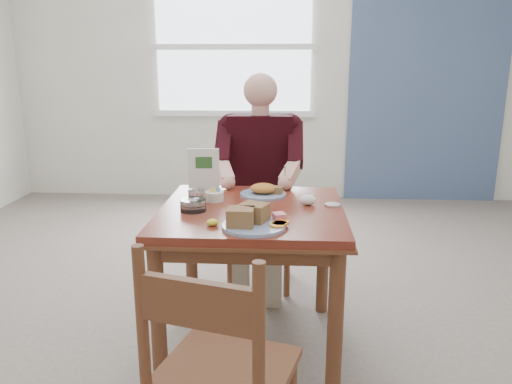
# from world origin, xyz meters

# --- Properties ---
(floor) EXTENTS (6.00, 6.00, 0.00)m
(floor) POSITION_xyz_m (0.00, 0.00, 0.00)
(floor) COLOR #635950
(floor) RESTS_ON ground
(wall_back) EXTENTS (5.50, 0.00, 5.50)m
(wall_back) POSITION_xyz_m (0.00, 3.00, 1.40)
(wall_back) COLOR silver
(wall_back) RESTS_ON ground
(accent_panel) EXTENTS (1.60, 0.02, 2.80)m
(accent_panel) POSITION_xyz_m (1.60, 2.98, 1.40)
(accent_panel) COLOR #455881
(accent_panel) RESTS_ON ground
(lemon_wedge) EXTENTS (0.06, 0.04, 0.03)m
(lemon_wedge) POSITION_xyz_m (-0.15, -0.29, 0.77)
(lemon_wedge) COLOR yellow
(lemon_wedge) RESTS_ON table
(napkin) EXTENTS (0.10, 0.09, 0.05)m
(napkin) POSITION_xyz_m (0.28, 0.07, 0.78)
(napkin) COLOR white
(napkin) RESTS_ON table
(metal_dish) EXTENTS (0.09, 0.09, 0.01)m
(metal_dish) POSITION_xyz_m (0.40, 0.06, 0.75)
(metal_dish) COLOR silver
(metal_dish) RESTS_ON table
(window) EXTENTS (1.72, 0.04, 1.42)m
(window) POSITION_xyz_m (-0.40, 2.97, 1.60)
(window) COLOR white
(window) RESTS_ON wall_back
(table) EXTENTS (0.92, 0.92, 0.75)m
(table) POSITION_xyz_m (0.00, 0.00, 0.64)
(table) COLOR maroon
(table) RESTS_ON ground
(chair_far) EXTENTS (0.42, 0.42, 0.95)m
(chair_far) POSITION_xyz_m (0.00, 0.80, 0.48)
(chair_far) COLOR brown
(chair_far) RESTS_ON ground
(chair_near) EXTENTS (0.52, 0.52, 0.95)m
(chair_near) POSITION_xyz_m (-0.04, -0.98, 0.48)
(chair_near) COLOR brown
(chair_near) RESTS_ON ground
(diner) EXTENTS (0.53, 0.56, 1.39)m
(diner) POSITION_xyz_m (0.00, 0.71, 0.81)
(diner) COLOR gray
(diner) RESTS_ON chair_far
(near_plate) EXTENTS (0.32, 0.32, 0.09)m
(near_plate) POSITION_xyz_m (0.02, -0.29, 0.78)
(near_plate) COLOR white
(near_plate) RESTS_ON table
(far_plate) EXTENTS (0.30, 0.30, 0.07)m
(far_plate) POSITION_xyz_m (0.05, 0.24, 0.77)
(far_plate) COLOR white
(far_plate) RESTS_ON table
(caddy) EXTENTS (0.13, 0.13, 0.07)m
(caddy) POSITION_xyz_m (-0.20, 0.12, 0.78)
(caddy) COLOR white
(caddy) RESTS_ON table
(shakers) EXTENTS (0.10, 0.07, 0.08)m
(shakers) POSITION_xyz_m (-0.28, 0.04, 0.79)
(shakers) COLOR white
(shakers) RESTS_ON table
(creamer) EXTENTS (0.17, 0.17, 0.06)m
(creamer) POSITION_xyz_m (-0.28, -0.06, 0.78)
(creamer) COLOR white
(creamer) RESTS_ON table
(menu) EXTENTS (0.17, 0.03, 0.25)m
(menu) POSITION_xyz_m (-0.28, 0.27, 0.88)
(menu) COLOR white
(menu) RESTS_ON table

